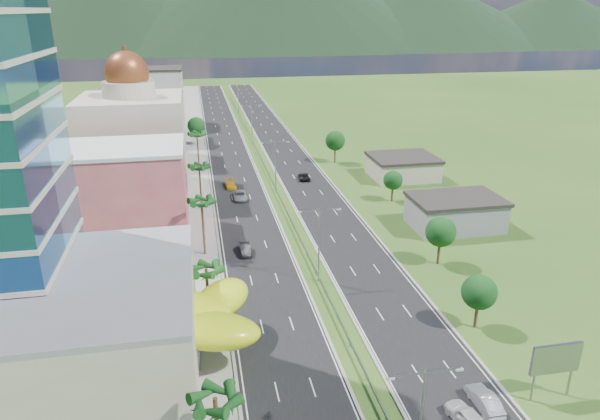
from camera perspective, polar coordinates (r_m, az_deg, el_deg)
ground at (r=67.99m, az=3.90°, el=-11.50°), size 500.00×500.00×0.00m
road_left at (r=150.09m, az=-7.76°, el=6.55°), size 11.00×260.00×0.04m
road_right at (r=151.63m, az=-2.07°, el=6.87°), size 11.00×260.00×0.04m
sidewalk_left at (r=149.88m, az=-11.41°, el=6.33°), size 7.00×260.00×0.12m
median_guardrail at (r=133.21m, az=-4.03°, el=5.15°), size 0.10×216.06×0.76m
streetlight_median_a at (r=45.08m, az=12.79°, el=-20.66°), size 6.04×0.25×11.00m
streetlight_median_b at (r=73.41m, az=2.04°, el=-2.95°), size 6.04×0.25×11.00m
streetlight_median_c at (r=110.57m, az=-2.65°, el=5.23°), size 6.04×0.25×11.00m
streetlight_median_d at (r=154.09m, az=-5.19°, el=9.59°), size 6.04×0.25×11.00m
streetlight_median_e at (r=198.27m, az=-6.63°, el=12.01°), size 6.04×0.25×11.00m
mall_podium at (r=60.49m, az=-25.78°, el=-12.08°), size 30.00×24.00×11.00m
lime_canopy at (r=60.32m, az=-14.01°, el=-11.12°), size 18.00×15.00×7.40m
pink_shophouse at (r=92.88m, az=-18.27°, el=1.63°), size 20.00×15.00×15.00m
domed_building at (r=113.90m, az=-17.26°, el=7.17°), size 20.00×20.00×28.70m
midrise_grey at (r=138.83m, az=-15.78°, el=8.20°), size 16.00×15.00×16.00m
midrise_beige at (r=160.64m, az=-15.21°, el=9.32°), size 16.00×15.00×13.00m
midrise_white at (r=182.86m, az=-14.88°, el=11.46°), size 16.00×15.00×18.00m
billboard at (r=58.87m, az=25.62°, el=-14.26°), size 5.20×0.35×6.20m
shed_near at (r=97.45m, az=16.20°, el=-0.39°), size 15.00×10.00×5.00m
shed_far at (r=124.19m, az=10.89°, el=4.43°), size 14.00×12.00×4.40m
palm_tree_a at (r=43.71m, az=-9.02°, el=-19.69°), size 3.60×3.60×9.10m
palm_tree_b at (r=64.40m, az=-9.96°, el=-6.52°), size 3.60×3.60×8.10m
palm_tree_c at (r=82.25m, az=-10.45°, el=0.67°), size 3.60×3.60×9.60m
palm_tree_d at (r=104.45m, az=-10.70°, el=4.41°), size 3.60×3.60×8.60m
palm_tree_e at (r=128.51m, az=-10.93°, el=7.79°), size 3.60×3.60×9.40m
leafy_tree_lfar at (r=153.54m, az=-11.00°, el=8.81°), size 4.90×4.90×8.05m
leafy_tree_ra at (r=67.25m, az=18.57°, el=-8.32°), size 4.20×4.20×6.90m
leafy_tree_rb at (r=81.85m, az=14.78°, el=-2.29°), size 4.55×4.55×7.47m
leafy_tree_rc at (r=107.37m, az=9.89°, el=3.14°), size 3.85×3.85×6.33m
leafy_tree_rd at (r=133.40m, az=3.78°, el=7.38°), size 4.90×4.90×8.05m
mountain_ridge at (r=512.34m, az=-2.70°, el=16.60°), size 860.00×140.00×90.00m
car_dark_left at (r=84.59m, az=-5.87°, el=-4.16°), size 1.63×4.52×1.48m
car_silver_mid_left at (r=108.63m, az=-6.42°, el=1.55°), size 2.67×5.59×1.54m
car_yellow_far_left at (r=116.08m, az=-7.43°, el=2.75°), size 2.32×5.18×1.47m
car_white_near_right at (r=54.93m, az=17.43°, el=-20.35°), size 2.79×5.45×1.78m
car_silver_right at (r=57.39m, az=19.08°, el=-18.61°), size 1.76×5.03×1.66m
car_dark_far_right at (r=120.72m, az=0.43°, el=3.61°), size 2.80×5.22×1.39m
motorcycle at (r=53.34m, az=-3.22°, el=-21.05°), size 0.93×2.06×1.27m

